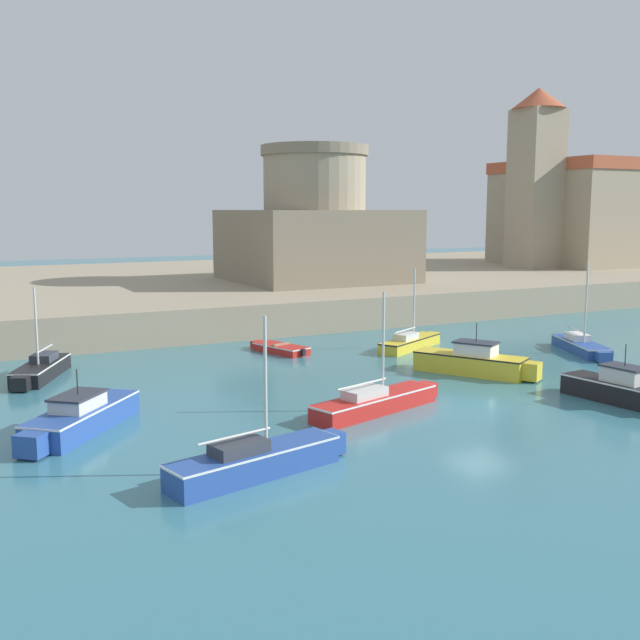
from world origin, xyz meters
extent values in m
plane|color=teal|center=(0.00, 0.00, 0.00)|extent=(200.00, 200.00, 0.00)
cube|color=gray|center=(0.00, 38.21, 1.06)|extent=(120.00, 40.00, 2.11)
cube|color=#284C9E|center=(-14.97, 3.65, 0.44)|extent=(4.76, 5.22, 0.87)
cube|color=#284C9E|center=(-16.97, 1.29, 0.44)|extent=(1.15, 1.14, 0.74)
cube|color=white|center=(-14.97, 3.65, 0.83)|extent=(4.81, 5.27, 0.07)
cube|color=silver|center=(-15.15, 3.44, 1.10)|extent=(2.16, 2.25, 0.45)
cube|color=#2D333D|center=(-15.15, 3.44, 1.37)|extent=(2.33, 2.42, 0.08)
cylinder|color=black|center=(-15.15, 3.44, 1.86)|extent=(0.04, 0.04, 0.90)
cube|color=black|center=(-15.27, 13.26, 0.36)|extent=(3.26, 4.97, 0.72)
cube|color=black|center=(-16.42, 10.78, 0.36)|extent=(0.92, 0.86, 0.62)
cube|color=white|center=(-15.27, 13.26, 0.68)|extent=(3.29, 5.02, 0.07)
cylinder|color=silver|center=(-15.43, 12.93, 2.52)|extent=(0.10, 0.10, 3.60)
cylinder|color=silver|center=(-15.02, 13.81, 1.27)|extent=(0.99, 2.01, 0.08)
cube|color=#333842|center=(-15.07, 13.70, 0.90)|extent=(1.46, 1.72, 0.36)
cube|color=#284C9E|center=(-11.24, -3.48, 0.41)|extent=(5.71, 2.57, 0.83)
cube|color=#284C9E|center=(-8.26, -2.74, 0.41)|extent=(0.73, 0.82, 0.70)
cube|color=white|center=(-11.24, -3.48, 0.79)|extent=(5.76, 2.60, 0.07)
cylinder|color=silver|center=(-10.83, -3.38, 2.80)|extent=(0.10, 0.10, 3.96)
cylinder|color=silver|center=(-11.91, -3.64, 1.38)|extent=(2.45, 0.68, 0.08)
cube|color=#333842|center=(-11.78, -3.61, 1.01)|extent=(1.83, 1.27, 0.36)
cube|color=black|center=(5.32, -2.20, 0.43)|extent=(1.97, 4.79, 0.87)
cube|color=white|center=(5.32, -2.20, 0.83)|extent=(1.99, 4.84, 0.07)
cube|color=silver|center=(5.34, -2.43, 1.17)|extent=(1.25, 1.74, 0.61)
cube|color=#2D333D|center=(5.34, -2.43, 1.52)|extent=(1.34, 1.89, 0.08)
cylinder|color=black|center=(5.34, -2.43, 2.01)|extent=(0.04, 0.04, 0.90)
cube|color=red|center=(-4.39, 1.00, 0.35)|extent=(6.12, 3.02, 0.70)
cube|color=red|center=(-1.25, 1.99, 0.35)|extent=(0.76, 0.84, 0.59)
cube|color=white|center=(-4.39, 1.00, 0.66)|extent=(6.18, 3.05, 0.07)
cylinder|color=silver|center=(-3.96, 1.14, 2.70)|extent=(0.10, 0.10, 4.00)
cylinder|color=silver|center=(-5.11, 0.78, 1.25)|extent=(2.60, 0.88, 0.08)
cube|color=silver|center=(-4.97, 0.82, 0.88)|extent=(1.99, 1.39, 0.36)
cube|color=#284C9E|center=(12.24, 6.50, 0.30)|extent=(3.23, 5.23, 0.60)
cube|color=#284C9E|center=(11.13, 3.87, 0.30)|extent=(0.92, 0.85, 0.51)
cube|color=white|center=(12.24, 6.50, 0.56)|extent=(3.26, 5.28, 0.07)
cylinder|color=silver|center=(12.09, 6.15, 2.83)|extent=(0.10, 0.10, 4.46)
cylinder|color=silver|center=(12.49, 7.09, 1.15)|extent=(0.97, 2.15, 0.08)
cube|color=silver|center=(12.44, 6.97, 0.78)|extent=(1.47, 1.78, 0.36)
cube|color=yellow|center=(4.31, 11.57, 0.31)|extent=(5.10, 3.47, 0.61)
cube|color=yellow|center=(6.81, 12.90, 0.31)|extent=(0.79, 0.84, 0.52)
cube|color=black|center=(4.31, 11.57, 0.57)|extent=(5.15, 3.50, 0.07)
cylinder|color=silver|center=(4.65, 11.75, 2.57)|extent=(0.10, 0.10, 3.92)
cylinder|color=silver|center=(3.74, 11.27, 1.16)|extent=(2.08, 1.15, 0.08)
cube|color=silver|center=(3.85, 11.33, 0.79)|extent=(1.75, 1.47, 0.36)
cube|color=red|center=(-2.68, 13.84, 0.22)|extent=(2.26, 3.59, 0.44)
cube|color=red|center=(-3.28, 15.73, 0.22)|extent=(0.87, 0.78, 0.37)
cube|color=white|center=(-2.68, 13.84, 0.40)|extent=(2.29, 3.63, 0.07)
cube|color=#997F5B|center=(-2.68, 13.84, 0.48)|extent=(1.13, 0.53, 0.08)
cube|color=black|center=(-2.15, 12.13, 0.27)|extent=(0.25, 0.25, 0.36)
cube|color=yellow|center=(3.26, 4.84, 0.48)|extent=(4.03, 5.35, 0.96)
cube|color=yellow|center=(4.79, 2.26, 0.48)|extent=(1.09, 1.04, 0.81)
cube|color=black|center=(3.26, 4.84, 0.92)|extent=(4.07, 5.41, 0.07)
cube|color=silver|center=(3.40, 4.61, 1.24)|extent=(1.95, 2.19, 0.56)
cube|color=#2D333D|center=(3.40, 4.61, 1.56)|extent=(2.10, 2.37, 0.08)
cylinder|color=black|center=(3.40, 4.61, 2.05)|extent=(0.04, 0.04, 0.90)
cube|color=gray|center=(40.00, 35.17, 6.85)|extent=(10.14, 14.85, 9.47)
cube|color=#B25133|center=(40.00, 35.17, 12.19)|extent=(10.34, 15.15, 1.20)
cube|color=gray|center=(32.93, 32.94, 9.72)|extent=(4.01, 4.01, 15.21)
cone|color=#B25133|center=(32.93, 32.94, 18.32)|extent=(5.21, 5.21, 2.00)
cube|color=gray|center=(8.00, 31.09, 4.95)|extent=(12.87, 12.87, 5.66)
cylinder|color=gray|center=(8.00, 31.09, 7.08)|extent=(8.17, 8.17, 9.92)
cylinder|color=gray|center=(8.00, 31.09, 12.44)|extent=(8.58, 8.58, 0.80)
camera|label=1|loc=(-19.16, -23.32, 7.87)|focal=42.00mm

